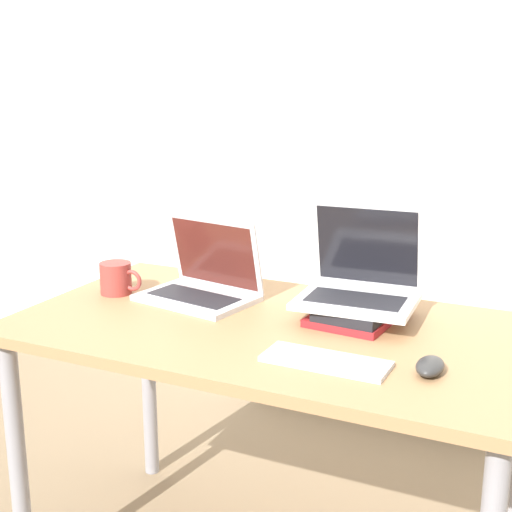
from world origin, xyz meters
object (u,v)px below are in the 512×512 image
object	(u,v)px
laptop_left	(203,283)
laptop_on_books	(360,282)
mug	(117,278)
book_stack	(358,311)
wireless_keyboard	(326,361)
mouse	(430,366)

from	to	relation	value
laptop_left	laptop_on_books	distance (m)	0.47
laptop_left	mug	size ratio (longest dim) A/B	2.58
mug	laptop_left	bearing A→B (deg)	15.00
laptop_on_books	book_stack	bearing A→B (deg)	-81.27
laptop_left	mug	world-z (taller)	laptop_left
wireless_keyboard	mug	size ratio (longest dim) A/B	2.11
mug	mouse	bearing A→B (deg)	-11.21
laptop_on_books	wireless_keyboard	world-z (taller)	laptop_on_books
laptop_on_books	mouse	size ratio (longest dim) A/B	3.12
book_stack	mouse	world-z (taller)	book_stack
book_stack	laptop_on_books	xyz separation A→B (m)	(-0.00, 0.02, 0.08)
mouse	mug	bearing A→B (deg)	168.79
laptop_on_books	mouse	world-z (taller)	laptop_on_books
book_stack	mouse	distance (m)	0.37
laptop_on_books	mouse	xyz separation A→B (m)	(0.25, -0.30, -0.08)
laptop_left	book_stack	distance (m)	0.47
laptop_left	book_stack	size ratio (longest dim) A/B	1.24
book_stack	mouse	size ratio (longest dim) A/B	2.81
wireless_keyboard	mouse	distance (m)	0.23
book_stack	mouse	bearing A→B (deg)	-47.88
laptop_on_books	wireless_keyboard	bearing A→B (deg)	-85.17
laptop_on_books	mug	size ratio (longest dim) A/B	2.30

